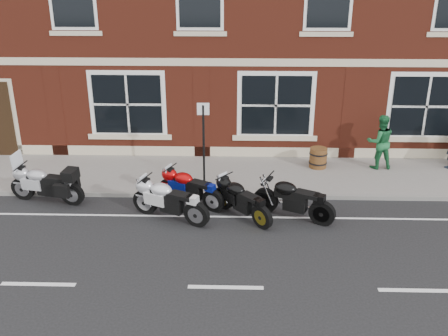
{
  "coord_description": "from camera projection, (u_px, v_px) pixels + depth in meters",
  "views": [
    {
      "loc": [
        0.21,
        -11.81,
        6.29
      ],
      "look_at": [
        -0.16,
        1.6,
        0.86
      ],
      "focal_mm": 40.0,
      "sensor_mm": 36.0,
      "label": 1
    }
  ],
  "objects": [
    {
      "name": "sidewalk",
      "position": [
        230.0,
        175.0,
        16.06
      ],
      "size": [
        30.0,
        3.0,
        0.12
      ],
      "primitive_type": "cube",
      "color": "slate",
      "rests_on": "ground"
    },
    {
      "name": "moto_touring_silver",
      "position": [
        45.0,
        182.0,
        14.15
      ],
      "size": [
        2.25,
        0.7,
        1.49
      ],
      "rotation": [
        0.0,
        0.0,
        1.36
      ],
      "color": "black",
      "rests_on": "ground"
    },
    {
      "name": "moto_sport_red",
      "position": [
        190.0,
        186.0,
        13.99
      ],
      "size": [
        1.93,
        1.19,
        0.97
      ],
      "rotation": [
        0.0,
        0.0,
        1.05
      ],
      "color": "black",
      "rests_on": "ground"
    },
    {
      "name": "barrel_planter",
      "position": [
        318.0,
        158.0,
        16.39
      ],
      "size": [
        0.6,
        0.6,
        0.66
      ],
      "color": "#482E13",
      "rests_on": "sidewalk"
    },
    {
      "name": "ground",
      "position": [
        228.0,
        220.0,
        13.31
      ],
      "size": [
        80.0,
        80.0,
        0.0
      ],
      "primitive_type": "plane",
      "color": "black",
      "rests_on": "ground"
    },
    {
      "name": "kerb",
      "position": [
        229.0,
        196.0,
        14.6
      ],
      "size": [
        30.0,
        0.16,
        0.12
      ],
      "primitive_type": "cube",
      "color": "slate",
      "rests_on": "ground"
    },
    {
      "name": "moto_sport_black",
      "position": [
        242.0,
        198.0,
        13.28
      ],
      "size": [
        1.55,
        1.69,
        0.97
      ],
      "rotation": [
        0.0,
        0.0,
        0.74
      ],
      "color": "black",
      "rests_on": "ground"
    },
    {
      "name": "moto_naked_black",
      "position": [
        292.0,
        197.0,
        13.24
      ],
      "size": [
        2.12,
        1.19,
        1.04
      ],
      "rotation": [
        0.0,
        0.0,
        1.09
      ],
      "color": "black",
      "rests_on": "ground"
    },
    {
      "name": "moto_sport_silver",
      "position": [
        169.0,
        199.0,
        13.16
      ],
      "size": [
        2.16,
        1.12,
        1.04
      ],
      "rotation": [
        0.0,
        0.0,
        1.13
      ],
      "color": "black",
      "rests_on": "ground"
    },
    {
      "name": "pedestrian_right",
      "position": [
        380.0,
        142.0,
        16.15
      ],
      "size": [
        0.92,
        0.74,
        1.79
      ],
      "primitive_type": "imported",
      "rotation": [
        0.0,
        0.0,
        3.21
      ],
      "color": "#1B6133",
      "rests_on": "sidewalk"
    },
    {
      "name": "parking_sign",
      "position": [
        204.0,
        138.0,
        14.74
      ],
      "size": [
        0.36,
        0.07,
        2.53
      ],
      "rotation": [
        0.0,
        0.0,
        -0.0
      ],
      "color": "black",
      "rests_on": "sidewalk"
    }
  ]
}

